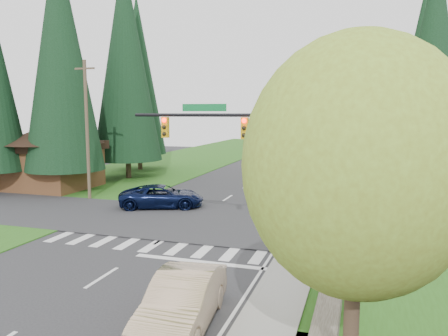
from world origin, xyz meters
The scene contains 33 objects.
ground centered at (0.00, 0.00, 0.00)m, with size 120.00×120.00×0.00m, color #28282B.
grass_east centered at (13.00, 20.00, 0.03)m, with size 14.00×110.00×0.06m, color #275316.
grass_west centered at (-13.00, 20.00, 0.03)m, with size 14.00×110.00×0.06m, color #275316.
cross_street centered at (0.00, 8.00, 0.00)m, with size 120.00×8.00×0.10m, color #28282B.
sidewalk_east centered at (6.90, 22.00, 0.07)m, with size 1.80×80.00×0.13m, color gray.
curb_east centered at (6.05, 22.00, 0.07)m, with size 0.20×80.00×0.13m, color gray.
stone_wall_south centered at (8.60, -3.00, 0.35)m, with size 0.70×14.00×0.70m, color #4C4438.
stone_wall_north centered at (8.60, 30.00, 0.35)m, with size 0.70×40.00×0.70m, color #4C4438.
traffic_signal centered at (4.37, 4.50, 4.98)m, with size 8.70×0.37×6.80m.
brown_building centered at (-15.00, 15.00, 3.14)m, with size 8.40×8.40×5.40m.
utility_pole centered at (-9.50, 12.00, 5.14)m, with size 1.60×0.24×10.00m.
decid_tree_0 centered at (9.20, 14.00, 5.60)m, with size 4.80×4.80×8.37m.
decid_tree_1 centered at (9.30, 21.00, 5.80)m, with size 5.20×5.20×8.80m.
decid_tree_2 centered at (9.10, 28.00, 5.93)m, with size 5.00×5.00×8.82m.
decid_tree_3 centered at (9.20, 35.00, 5.66)m, with size 5.00×5.00×8.55m.
decid_tree_4 centered at (9.30, 42.00, 6.06)m, with size 5.40×5.40×9.18m.
decid_tree_5 centered at (9.10, 49.00, 5.53)m, with size 4.80×4.80×8.30m.
decid_tree_6 centered at (9.20, 56.00, 5.86)m, with size 5.20×5.20×8.86m.
decid_tree_south centered at (9.30, -6.00, 5.27)m, with size 4.60×4.60×7.92m.
conifer_w_a centered at (-13.00, 14.00, 10.79)m, with size 6.12×6.12×19.80m.
conifer_w_b centered at (-16.00, 18.00, 9.79)m, with size 5.44×5.44×17.80m.
conifer_w_c centered at (-12.00, 22.00, 11.29)m, with size 6.46×6.46×20.80m.
conifer_w_e centered at (-14.00, 28.00, 10.29)m, with size 5.78×5.78×18.80m.
conifer_e_a centered at (14.00, 20.00, 9.79)m, with size 5.44×5.44×17.80m.
conifer_e_b centered at (15.00, 34.00, 10.79)m, with size 6.12×6.12×19.80m.
conifer_e_c centered at (14.00, 48.00, 9.29)m, with size 5.10×5.10×16.80m.
sedan_champagne centered at (4.50, -3.68, 0.81)m, with size 1.71×4.89×1.61m, color beige.
suv_navy centered at (-3.20, 11.00, 0.77)m, with size 2.55×5.53×1.54m, color black.
parked_car_a centered at (5.60, 21.92, 0.72)m, with size 1.70×4.22×1.44m, color silver.
parked_car_b centered at (4.40, 28.33, 0.74)m, with size 2.06×5.07×1.47m, color gray.
parked_car_c centered at (5.60, 35.11, 0.66)m, with size 1.39×3.99×1.31m, color #B9B9BE.
parked_car_d centered at (5.60, 36.00, 0.80)m, with size 1.88×4.67×1.59m, color white.
parked_car_e centered at (4.20, 46.18, 0.70)m, with size 1.97×4.85×1.41m, color #B8B8BD.
Camera 1 is at (9.37, -14.97, 6.33)m, focal length 35.00 mm.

